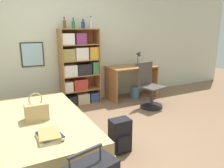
# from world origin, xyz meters

# --- Properties ---
(ground_plane) EXTENTS (14.00, 14.00, 0.00)m
(ground_plane) POSITION_xyz_m (0.00, 0.00, 0.00)
(ground_plane) COLOR #84664C
(wall_back) EXTENTS (10.00, 0.09, 2.60)m
(wall_back) POSITION_xyz_m (-0.00, 1.80, 1.30)
(wall_back) COLOR beige
(wall_back) RESTS_ON ground_plane
(bed) EXTENTS (1.13, 2.08, 0.47)m
(bed) POSITION_xyz_m (-0.72, 0.02, 0.23)
(bed) COLOR #A36B3D
(bed) RESTS_ON ground_plane
(handbag) EXTENTS (0.28, 0.21, 0.36)m
(handbag) POSITION_xyz_m (-0.78, -0.03, 0.59)
(handbag) COLOR tan
(handbag) RESTS_ON bed
(book_stack_on_bed) EXTENTS (0.27, 0.35, 0.06)m
(book_stack_on_bed) POSITION_xyz_m (-0.75, -0.61, 0.50)
(book_stack_on_bed) COLOR beige
(book_stack_on_bed) RESTS_ON bed
(bookcase) EXTENTS (0.81, 0.35, 1.62)m
(bookcase) POSITION_xyz_m (0.35, 1.57, 0.77)
(bookcase) COLOR #A36B3D
(bookcase) RESTS_ON ground_plane
(bottle_green) EXTENTS (0.06, 0.06, 0.22)m
(bottle_green) POSITION_xyz_m (0.10, 1.61, 1.70)
(bottle_green) COLOR brown
(bottle_green) RESTS_ON bookcase
(bottle_brown) EXTENTS (0.07, 0.07, 0.21)m
(bottle_brown) POSITION_xyz_m (0.27, 1.56, 1.70)
(bottle_brown) COLOR #1E6B2D
(bottle_brown) RESTS_ON bookcase
(bottle_clear) EXTENTS (0.08, 0.08, 0.19)m
(bottle_clear) POSITION_xyz_m (0.47, 1.54, 1.69)
(bottle_clear) COLOR navy
(bottle_clear) RESTS_ON bookcase
(bottle_blue) EXTENTS (0.07, 0.07, 0.25)m
(bottle_blue) POSITION_xyz_m (0.65, 1.56, 1.71)
(bottle_blue) COLOR #B7BCC1
(bottle_blue) RESTS_ON bookcase
(desk) EXTENTS (1.14, 0.63, 0.76)m
(desk) POSITION_xyz_m (1.60, 1.43, 0.52)
(desk) COLOR #A36B3D
(desk) RESTS_ON ground_plane
(desk_lamp) EXTENTS (0.19, 0.14, 0.36)m
(desk_lamp) POSITION_xyz_m (1.82, 1.47, 1.00)
(desk_lamp) COLOR navy
(desk_lamp) RESTS_ON desk
(desk_chair) EXTENTS (0.50, 0.50, 0.94)m
(desk_chair) POSITION_xyz_m (1.59, 0.70, 0.31)
(desk_chair) COLOR black
(desk_chair) RESTS_ON ground_plane
(backpack) EXTENTS (0.27, 0.22, 0.46)m
(backpack) POSITION_xyz_m (0.19, -0.52, 0.23)
(backpack) COLOR black
(backpack) RESTS_ON ground_plane
(waste_bin) EXTENTS (0.22, 0.22, 0.28)m
(waste_bin) POSITION_xyz_m (1.66, 1.37, 0.14)
(waste_bin) COLOR slate
(waste_bin) RESTS_ON ground_plane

